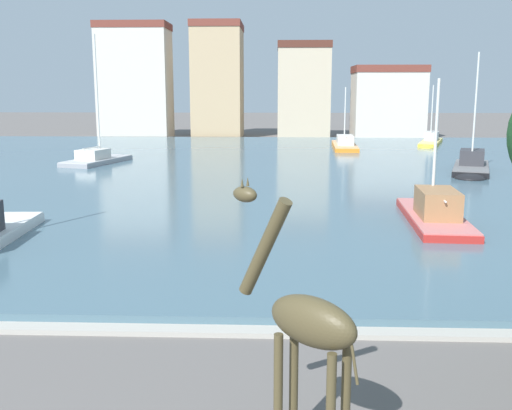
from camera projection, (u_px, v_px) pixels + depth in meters
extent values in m
cube|color=#476675|center=(252.00, 170.00, 40.78)|extent=(80.65, 54.95, 0.31)
cube|color=#ADA89E|center=(199.00, 331.00, 13.60)|extent=(80.65, 0.50, 0.12)
cylinder|color=#4C4228|center=(278.00, 394.00, 8.96)|extent=(0.14, 0.14, 1.94)
cylinder|color=#4C4228|center=(294.00, 386.00, 9.22)|extent=(0.14, 0.14, 1.94)
cylinder|color=#4C4228|center=(345.00, 408.00, 8.56)|extent=(0.14, 0.14, 1.94)
ellipsoid|color=#4C4228|center=(313.00, 322.00, 8.52)|extent=(1.50, 1.41, 0.74)
cylinder|color=#4C4228|center=(265.00, 248.00, 8.98)|extent=(0.90, 0.82, 1.65)
ellipsoid|color=#4C4228|center=(245.00, 194.00, 9.11)|extent=(0.51, 0.49, 0.25)
cone|color=#4C4228|center=(242.00, 182.00, 9.03)|extent=(0.05, 0.05, 0.14)
cone|color=#4C4228|center=(248.00, 181.00, 9.11)|extent=(0.05, 0.05, 0.14)
cylinder|color=#4C4228|center=(353.00, 356.00, 8.10)|extent=(0.19, 0.17, 0.78)
cube|color=orange|center=(344.00, 148.00, 54.45)|extent=(2.48, 8.58, 0.64)
ellipsoid|color=orange|center=(342.00, 144.00, 58.39)|extent=(2.00, 3.06, 0.61)
cube|color=#E2A56E|center=(345.00, 144.00, 54.39)|extent=(2.43, 8.41, 0.06)
cube|color=silver|center=(345.00, 140.00, 53.68)|extent=(1.59, 3.04, 0.83)
cylinder|color=silver|center=(345.00, 116.00, 54.52)|extent=(0.12, 0.12, 5.18)
cylinder|color=silver|center=(345.00, 135.00, 53.39)|extent=(0.23, 2.97, 0.08)
cube|color=red|center=(434.00, 222.00, 23.84)|extent=(2.49, 7.19, 0.58)
ellipsoid|color=red|center=(419.00, 206.00, 27.13)|extent=(2.00, 2.59, 0.55)
cube|color=#C7716E|center=(434.00, 214.00, 23.78)|extent=(2.44, 7.05, 0.06)
cube|color=#9E7047|center=(437.00, 203.00, 23.16)|extent=(1.59, 2.56, 1.06)
cylinder|color=silver|center=(435.00, 147.00, 23.80)|extent=(0.12, 0.12, 5.40)
cylinder|color=silver|center=(439.00, 196.00, 22.93)|extent=(0.23, 2.48, 0.08)
ellipsoid|color=white|center=(16.00, 222.00, 23.73)|extent=(2.11, 2.80, 0.61)
cube|color=gold|center=(431.00, 144.00, 58.89)|extent=(4.27, 8.34, 0.58)
ellipsoid|color=gold|center=(427.00, 147.00, 55.31)|extent=(2.39, 3.22, 0.55)
cube|color=#DFCD77|center=(431.00, 141.00, 58.83)|extent=(4.19, 8.17, 0.06)
cube|color=silver|center=(432.00, 136.00, 59.31)|extent=(2.06, 3.11, 0.83)
cylinder|color=silver|center=(432.00, 114.00, 57.75)|extent=(0.12, 0.12, 5.46)
cylinder|color=silver|center=(432.00, 132.00, 59.42)|extent=(1.00, 2.75, 0.08)
cube|color=#939399|center=(97.00, 163.00, 43.08)|extent=(3.98, 6.46, 0.60)
ellipsoid|color=#939399|center=(118.00, 159.00, 45.75)|extent=(2.66, 2.63, 0.57)
cube|color=#B1B1B5|center=(97.00, 159.00, 43.02)|extent=(3.90, 6.33, 0.06)
cube|color=silver|center=(93.00, 154.00, 42.53)|extent=(2.20, 2.49, 0.71)
cylinder|color=silver|center=(97.00, 97.00, 42.61)|extent=(0.12, 0.12, 8.84)
cylinder|color=silver|center=(91.00, 148.00, 42.29)|extent=(0.66, 2.05, 0.08)
cube|color=black|center=(471.00, 171.00, 38.67)|extent=(4.20, 7.20, 0.66)
ellipsoid|color=black|center=(470.00, 178.00, 35.66)|extent=(2.59, 2.89, 0.63)
cube|color=slate|center=(471.00, 166.00, 38.60)|extent=(4.12, 7.06, 0.06)
cube|color=#333338|center=(472.00, 157.00, 38.98)|extent=(2.18, 2.76, 0.96)
cylinder|color=silver|center=(475.00, 110.00, 37.45)|extent=(0.12, 0.12, 7.21)
cylinder|color=silver|center=(472.00, 151.00, 39.07)|extent=(0.83, 2.31, 0.08)
cube|color=beige|center=(135.00, 84.00, 69.82)|extent=(8.15, 5.29, 12.49)
cube|color=brown|center=(133.00, 26.00, 68.56)|extent=(8.32, 5.40, 0.80)
cube|color=tan|center=(218.00, 84.00, 70.94)|extent=(5.73, 7.80, 12.61)
cube|color=brown|center=(217.00, 26.00, 69.67)|extent=(5.84, 7.95, 0.80)
cube|color=#C6B293|center=(303.00, 94.00, 69.70)|extent=(5.97, 6.85, 10.22)
cube|color=#51281E|center=(304.00, 46.00, 68.65)|extent=(6.09, 6.99, 0.80)
cube|color=beige|center=(388.00, 106.00, 68.58)|extent=(7.97, 5.77, 7.53)
cube|color=brown|center=(389.00, 69.00, 67.79)|extent=(8.13, 5.89, 0.80)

